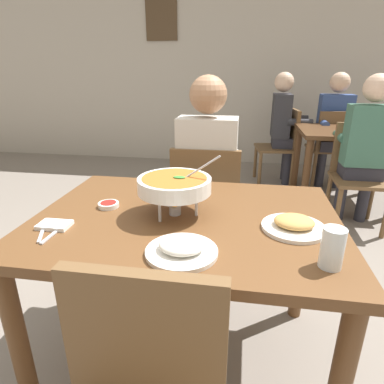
# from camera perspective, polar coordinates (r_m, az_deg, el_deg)

# --- Properties ---
(ground_plane) EXTENTS (16.00, 16.00, 0.00)m
(ground_plane) POSITION_cam_1_polar(r_m,az_deg,el_deg) (1.81, -0.85, -26.76)
(ground_plane) COLOR gray
(cafe_rear_partition) EXTENTS (10.00, 0.10, 3.00)m
(cafe_rear_partition) POSITION_cam_1_polar(r_m,az_deg,el_deg) (4.96, 7.19, 22.46)
(cafe_rear_partition) COLOR #BCB2A3
(cafe_rear_partition) RESTS_ON ground_plane
(picture_frame_hung) EXTENTS (0.44, 0.03, 0.56)m
(picture_frame_hung) POSITION_cam_1_polar(r_m,az_deg,el_deg) (5.08, -5.38, 28.02)
(picture_frame_hung) COLOR #4C3823
(dining_table_main) EXTENTS (1.25, 0.91, 0.77)m
(dining_table_main) POSITION_cam_1_polar(r_m,az_deg,el_deg) (1.40, -0.99, -8.36)
(dining_table_main) COLOR brown
(dining_table_main) RESTS_ON ground_plane
(chair_diner_main) EXTENTS (0.44, 0.44, 0.90)m
(chair_diner_main) POSITION_cam_1_polar(r_m,az_deg,el_deg) (2.13, 2.54, -2.19)
(chair_diner_main) COLOR brown
(chair_diner_main) RESTS_ON ground_plane
(diner_main) EXTENTS (0.40, 0.45, 1.31)m
(diner_main) POSITION_cam_1_polar(r_m,az_deg,el_deg) (2.08, 2.75, 4.16)
(diner_main) COLOR #2D2D38
(diner_main) RESTS_ON ground_plane
(curry_bowl) EXTENTS (0.33, 0.30, 0.26)m
(curry_bowl) POSITION_cam_1_polar(r_m,az_deg,el_deg) (1.32, -3.08, 1.21)
(curry_bowl) COLOR silver
(curry_bowl) RESTS_ON dining_table_main
(rice_plate) EXTENTS (0.24, 0.24, 0.06)m
(rice_plate) POSITION_cam_1_polar(r_m,az_deg,el_deg) (1.08, -1.84, -9.85)
(rice_plate) COLOR white
(rice_plate) RESTS_ON dining_table_main
(appetizer_plate) EXTENTS (0.24, 0.24, 0.06)m
(appetizer_plate) POSITION_cam_1_polar(r_m,az_deg,el_deg) (1.29, 17.42, -5.48)
(appetizer_plate) COLOR white
(appetizer_plate) RESTS_ON dining_table_main
(sauce_dish) EXTENTS (0.09, 0.09, 0.02)m
(sauce_dish) POSITION_cam_1_polar(r_m,az_deg,el_deg) (1.48, -14.42, -2.15)
(sauce_dish) COLOR white
(sauce_dish) RESTS_ON dining_table_main
(napkin_folded) EXTENTS (0.12, 0.08, 0.02)m
(napkin_folded) POSITION_cam_1_polar(r_m,az_deg,el_deg) (1.36, -22.94, -5.35)
(napkin_folded) COLOR white
(napkin_folded) RESTS_ON dining_table_main
(fork_utensil) EXTENTS (0.08, 0.16, 0.01)m
(fork_utensil) POSITION_cam_1_polar(r_m,az_deg,el_deg) (1.34, -24.74, -6.31)
(fork_utensil) COLOR silver
(fork_utensil) RESTS_ON dining_table_main
(spoon_utensil) EXTENTS (0.02, 0.17, 0.01)m
(spoon_utensil) POSITION_cam_1_polar(r_m,az_deg,el_deg) (1.31, -22.91, -6.56)
(spoon_utensil) COLOR silver
(spoon_utensil) RESTS_ON dining_table_main
(drink_glass) EXTENTS (0.07, 0.07, 0.13)m
(drink_glass) POSITION_cam_1_polar(r_m,az_deg,el_deg) (1.08, 23.32, -9.31)
(drink_glass) COLOR silver
(drink_glass) RESTS_ON dining_table_main
(dining_table_far) EXTENTS (1.00, 0.80, 0.77)m
(dining_table_far) POSITION_cam_1_polar(r_m,az_deg,el_deg) (3.71, 25.77, 7.68)
(dining_table_far) COLOR #51331C
(dining_table_far) RESTS_ON ground_plane
(chair_bg_left) EXTENTS (0.49, 0.49, 0.90)m
(chair_bg_left) POSITION_cam_1_polar(r_m,az_deg,el_deg) (4.14, 15.62, 8.43)
(chair_bg_left) COLOR brown
(chair_bg_left) RESTS_ON ground_plane
(chair_bg_middle) EXTENTS (0.45, 0.45, 0.90)m
(chair_bg_middle) POSITION_cam_1_polar(r_m,az_deg,el_deg) (3.23, 27.10, 3.57)
(chair_bg_middle) COLOR brown
(chair_bg_middle) RESTS_ON ground_plane
(chair_bg_right) EXTENTS (0.48, 0.48, 0.90)m
(chair_bg_right) POSITION_cam_1_polar(r_m,az_deg,el_deg) (4.20, 23.22, 7.69)
(chair_bg_right) COLOR brown
(chair_bg_right) RESTS_ON ground_plane
(patron_bg_left) EXTENTS (0.45, 0.40, 1.31)m
(patron_bg_left) POSITION_cam_1_polar(r_m,az_deg,el_deg) (4.13, 15.78, 11.73)
(patron_bg_left) COLOR #2D2D38
(patron_bg_left) RESTS_ON ground_plane
(patron_bg_middle) EXTENTS (0.40, 0.45, 1.31)m
(patron_bg_middle) POSITION_cam_1_polar(r_m,az_deg,el_deg) (3.15, 28.10, 7.47)
(patron_bg_middle) COLOR #2D2D38
(patron_bg_middle) RESTS_ON ground_plane
(patron_bg_right) EXTENTS (0.40, 0.45, 1.31)m
(patron_bg_right) POSITION_cam_1_polar(r_m,az_deg,el_deg) (4.18, 23.70, 10.90)
(patron_bg_right) COLOR #2D2D38
(patron_bg_right) RESTS_ON ground_plane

